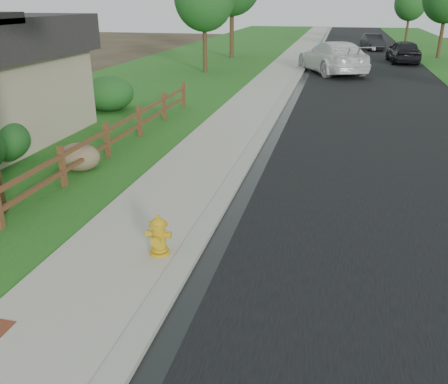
% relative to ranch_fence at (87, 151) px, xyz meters
% --- Properties ---
extents(ground, '(120.00, 120.00, 0.00)m').
position_rel_ranch_fence_xyz_m(ground, '(3.60, -6.40, -0.62)').
color(ground, '#3C2C20').
extents(road, '(8.00, 90.00, 0.02)m').
position_rel_ranch_fence_xyz_m(road, '(8.20, 28.60, -0.61)').
color(road, black).
rests_on(road, ground).
extents(curb, '(0.40, 90.00, 0.12)m').
position_rel_ranch_fence_xyz_m(curb, '(4.00, 28.60, -0.56)').
color(curb, '#9A998C').
rests_on(curb, ground).
extents(wet_gutter, '(0.50, 90.00, 0.00)m').
position_rel_ranch_fence_xyz_m(wet_gutter, '(4.35, 28.60, -0.60)').
color(wet_gutter, black).
rests_on(wet_gutter, road).
extents(sidewalk, '(2.20, 90.00, 0.10)m').
position_rel_ranch_fence_xyz_m(sidewalk, '(2.70, 28.60, -0.57)').
color(sidewalk, '#AFA798').
rests_on(sidewalk, ground).
extents(grass_strip, '(1.60, 90.00, 0.06)m').
position_rel_ranch_fence_xyz_m(grass_strip, '(0.80, 28.60, -0.59)').
color(grass_strip, '#19591C').
rests_on(grass_strip, ground).
extents(lawn_near, '(9.00, 90.00, 0.04)m').
position_rel_ranch_fence_xyz_m(lawn_near, '(-4.40, 28.60, -0.60)').
color(lawn_near, '#19591C').
rests_on(lawn_near, ground).
extents(ranch_fence, '(0.12, 16.92, 1.10)m').
position_rel_ranch_fence_xyz_m(ranch_fence, '(0.00, 0.00, 0.00)').
color(ranch_fence, '#54381C').
rests_on(ranch_fence, ground).
extents(fire_hydrant, '(0.50, 0.41, 0.77)m').
position_rel_ranch_fence_xyz_m(fire_hydrant, '(3.50, -3.88, -0.16)').
color(fire_hydrant, '#C29316').
rests_on(fire_hydrant, sidewalk).
extents(white_suv, '(5.14, 7.17, 1.93)m').
position_rel_ranch_fence_xyz_m(white_suv, '(5.89, 20.45, 0.37)').
color(white_suv, white).
rests_on(white_suv, road).
extents(dark_car_mid, '(2.21, 4.85, 1.61)m').
position_rel_ranch_fence_xyz_m(dark_car_mid, '(10.80, 26.84, 0.21)').
color(dark_car_mid, black).
rests_on(dark_car_mid, road).
extents(dark_car_far, '(2.16, 4.34, 1.37)m').
position_rel_ranch_fence_xyz_m(dark_car_far, '(9.11, 36.13, 0.09)').
color(dark_car_far, black).
rests_on(dark_car_far, road).
extents(boulder, '(1.42, 1.27, 0.78)m').
position_rel_ranch_fence_xyz_m(boulder, '(-0.30, 0.11, -0.23)').
color(boulder, brown).
rests_on(boulder, ground).
extents(shrub_d, '(2.72, 2.72, 1.43)m').
position_rel_ranch_fence_xyz_m(shrub_d, '(-2.90, 7.21, 0.10)').
color(shrub_d, '#1C4D1B').
rests_on(shrub_d, ground).
extents(tree_far_right, '(3.08, 3.08, 5.68)m').
position_rel_ranch_fence_xyz_m(tree_far_right, '(12.60, 41.83, 3.35)').
color(tree_far_right, '#362516').
rests_on(tree_far_right, ground).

